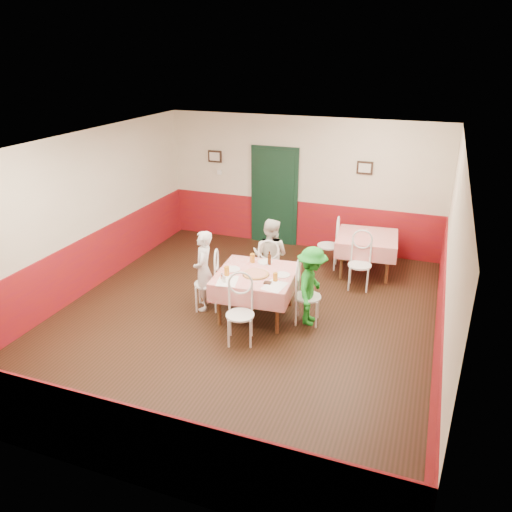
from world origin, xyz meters
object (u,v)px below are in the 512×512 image
(second_table, at_px, (366,254))
(glass_a, at_px, (227,271))
(chair_near, at_px, (240,315))
(wallet, at_px, (267,283))
(chair_far, at_px, (269,269))
(chair_second_b, at_px, (360,265))
(chair_left, at_px, (207,284))
(diner_left, at_px, (204,271))
(glass_c, at_px, (252,258))
(beer_bottle, at_px, (269,259))
(pizza, at_px, (256,274))
(diner_right, at_px, (311,286))
(glass_b, at_px, (275,277))
(diner_far, at_px, (270,256))
(chair_right, at_px, (308,297))
(main_table, at_px, (256,294))
(chair_second_a, at_px, (328,246))

(second_table, relative_size, glass_a, 7.48)
(chair_near, bearing_deg, wallet, 48.55)
(chair_far, height_order, chair_second_b, same)
(chair_left, xyz_separation_m, diner_left, (-0.05, -0.00, 0.24))
(glass_c, xyz_separation_m, beer_bottle, (0.29, 0.01, 0.03))
(pizza, bearing_deg, diner_right, 9.47)
(chair_near, distance_m, diner_right, 1.25)
(chair_left, height_order, glass_b, chair_left)
(chair_far, xyz_separation_m, diner_right, (0.96, -0.78, 0.19))
(diner_far, bearing_deg, chair_right, 141.42)
(main_table, height_order, chair_near, chair_near)
(diner_left, bearing_deg, pizza, 72.41)
(chair_second_a, distance_m, beer_bottle, 2.07)
(main_table, relative_size, beer_bottle, 5.73)
(diner_far, bearing_deg, glass_b, 116.46)
(wallet, bearing_deg, chair_left, 163.91)
(glass_a, xyz_separation_m, beer_bottle, (0.49, 0.63, 0.03))
(chair_second_a, height_order, diner_far, diner_far)
(glass_b, height_order, diner_left, diner_left)
(second_table, relative_size, wallet, 10.18)
(second_table, relative_size, chair_left, 1.24)
(chair_right, bearing_deg, diner_far, 38.98)
(chair_far, height_order, glass_a, glass_a)
(glass_a, relative_size, beer_bottle, 0.70)
(main_table, xyz_separation_m, chair_far, (-0.06, 0.85, 0.08))
(chair_second_b, height_order, glass_b, chair_second_b)
(chair_left, height_order, diner_right, diner_right)
(chair_second_a, distance_m, diner_left, 2.87)
(chair_far, height_order, chair_near, same)
(main_table, relative_size, glass_c, 8.14)
(chair_left, distance_m, chair_second_b, 2.80)
(second_table, distance_m, glass_a, 3.19)
(chair_second_a, height_order, diner_right, diner_right)
(chair_near, bearing_deg, glass_a, 109.67)
(chair_second_b, xyz_separation_m, pizza, (-1.39, -1.66, 0.32))
(chair_near, bearing_deg, chair_far, 76.15)
(chair_near, bearing_deg, pizza, 74.54)
(wallet, bearing_deg, chair_near, -117.61)
(glass_a, xyz_separation_m, glass_b, (0.78, 0.07, -0.01))
(main_table, xyz_separation_m, chair_left, (-0.85, -0.06, 0.08))
(chair_left, relative_size, diner_right, 0.70)
(chair_far, bearing_deg, chair_left, 35.16)
(main_table, distance_m, diner_left, 0.95)
(glass_b, bearing_deg, pizza, 164.25)
(chair_right, relative_size, chair_near, 1.00)
(chair_second_a, bearing_deg, main_table, -21.14)
(chair_near, relative_size, pizza, 2.25)
(glass_b, distance_m, beer_bottle, 0.63)
(chair_far, bearing_deg, chair_second_b, -167.58)
(second_table, xyz_separation_m, chair_near, (-1.35, -3.18, 0.08))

